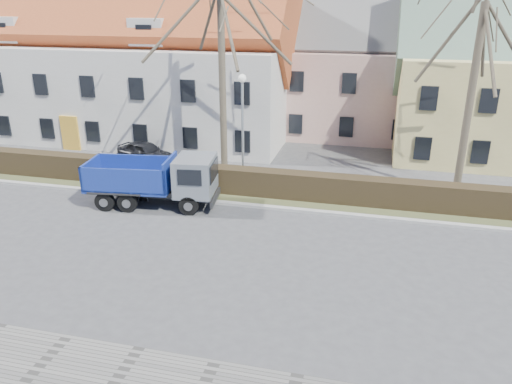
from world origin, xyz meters
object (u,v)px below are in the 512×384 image
(dump_truck, at_px, (148,180))
(cart_frame, at_px, (140,196))
(parked_car_a, at_px, (145,152))
(streetlight, at_px, (243,132))

(dump_truck, relative_size, cart_frame, 10.27)
(dump_truck, xyz_separation_m, parked_car_a, (-3.06, 6.04, -0.63))
(streetlight, distance_m, cart_frame, 5.91)
(cart_frame, relative_size, parked_car_a, 0.17)
(streetlight, relative_size, parked_car_a, 1.60)
(cart_frame, xyz_separation_m, parked_car_a, (-2.43, 5.78, 0.34))
(dump_truck, xyz_separation_m, streetlight, (3.70, 3.29, 1.66))
(streetlight, height_order, cart_frame, streetlight)
(parked_car_a, bearing_deg, streetlight, -94.20)
(dump_truck, height_order, parked_car_a, dump_truck)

